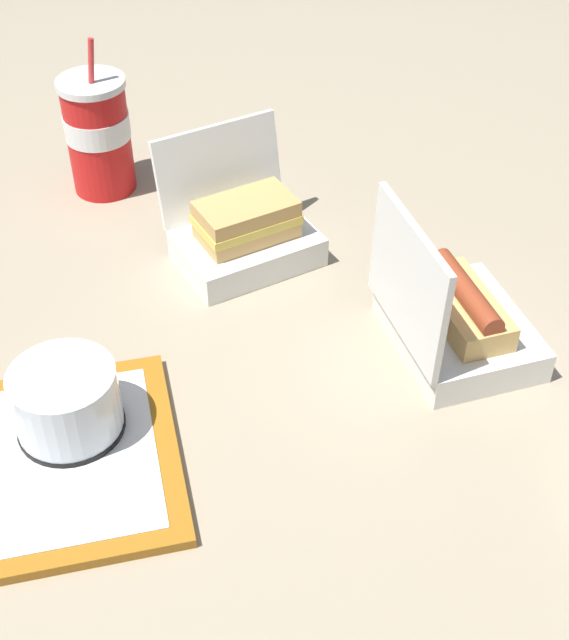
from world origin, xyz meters
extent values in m
plane|color=gray|center=(0.00, 0.00, 0.00)|extent=(3.20, 3.20, 0.00)
cylinder|color=black|center=(-0.23, -0.16, 0.02)|extent=(0.11, 0.11, 0.01)
cylinder|color=beige|center=(-0.23, -0.16, 0.04)|extent=(0.08, 0.08, 0.05)
cylinder|color=silver|center=(-0.23, -0.16, 0.05)|extent=(0.11, 0.11, 0.07)
cube|color=white|center=(-0.04, 0.14, 0.02)|extent=(0.21, 0.19, 0.04)
cube|color=white|center=(-0.08, 0.21, 0.10)|extent=(0.17, 0.11, 0.12)
cube|color=tan|center=(-0.04, 0.14, 0.05)|extent=(0.14, 0.12, 0.02)
cube|color=#E5C651|center=(-0.04, 0.14, 0.07)|extent=(0.15, 0.12, 0.01)
cube|color=tan|center=(-0.04, 0.14, 0.08)|extent=(0.14, 0.12, 0.02)
cube|color=white|center=(0.20, -0.03, 0.02)|extent=(0.19, 0.21, 0.04)
cube|color=white|center=(0.13, -0.05, 0.11)|extent=(0.06, 0.18, 0.14)
cube|color=tan|center=(0.20, -0.03, 0.06)|extent=(0.10, 0.15, 0.03)
cylinder|color=brown|center=(0.20, -0.03, 0.08)|extent=(0.06, 0.14, 0.03)
cylinder|color=yellow|center=(0.20, -0.03, 0.09)|extent=(0.04, 0.11, 0.01)
cylinder|color=red|center=(-0.25, 0.33, 0.08)|extent=(0.09, 0.09, 0.16)
cylinder|color=white|center=(-0.25, 0.33, 0.10)|extent=(0.09, 0.09, 0.04)
cylinder|color=white|center=(-0.25, 0.33, 0.16)|extent=(0.09, 0.09, 0.01)
cylinder|color=red|center=(-0.25, 0.32, 0.20)|extent=(0.01, 0.01, 0.06)
camera|label=1|loc=(-0.02, -0.80, 0.71)|focal=50.00mm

